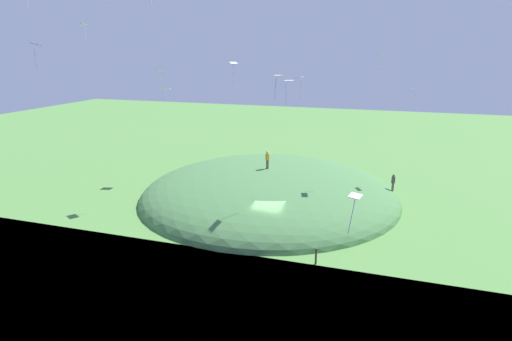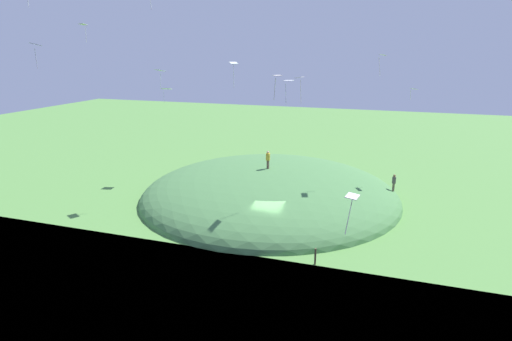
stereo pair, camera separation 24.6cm
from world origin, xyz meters
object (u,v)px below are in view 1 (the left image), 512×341
(person_walking_path, at_px, (267,158))
(kite_7, at_px, (382,57))
(kite_13, at_px, (35,45))
(person_near_shore, at_px, (393,180))
(kite_11, at_px, (82,26))
(mooring_post, at_px, (316,256))
(kite_4, at_px, (159,71))
(kite_8, at_px, (299,80))
(kite_5, at_px, (278,78))
(kite_2, at_px, (165,89))
(kite_3, at_px, (234,66))
(kite_12, at_px, (355,199))
(kite_10, at_px, (288,82))
(kite_6, at_px, (413,90))

(person_walking_path, relative_size, kite_7, 0.98)
(kite_13, bearing_deg, person_near_shore, -56.13)
(kite_11, height_order, mooring_post, kite_11)
(kite_4, distance_m, kite_11, 7.93)
(kite_8, bearing_deg, kite_5, -179.95)
(kite_2, relative_size, kite_13, 0.86)
(kite_5, xyz_separation_m, kite_7, (13.23, -6.12, 1.18))
(person_near_shore, height_order, kite_2, kite_2)
(kite_3, relative_size, kite_12, 1.15)
(person_near_shore, xyz_separation_m, kite_3, (-9.91, 13.20, 11.35))
(kite_5, bearing_deg, kite_7, -24.82)
(person_near_shore, height_order, kite_13, kite_13)
(kite_4, bearing_deg, kite_7, -77.28)
(kite_10, bearing_deg, kite_8, -8.05)
(kite_11, xyz_separation_m, kite_12, (-16.99, -26.56, -8.16))
(kite_6, xyz_separation_m, kite_11, (-9.37, 29.51, 5.79))
(kite_3, xyz_separation_m, kite_12, (-15.63, -11.25, -4.77))
(kite_2, xyz_separation_m, kite_8, (-8.36, -17.17, 1.93))
(kite_2, xyz_separation_m, kite_12, (-25.73, -23.36, -1.74))
(kite_6, relative_size, kite_11, 0.66)
(kite_7, xyz_separation_m, kite_8, (-6.32, 6.13, -1.75))
(kite_11, relative_size, mooring_post, 1.33)
(person_walking_path, height_order, kite_8, kite_8)
(kite_13, bearing_deg, kite_5, -82.95)
(kite_2, xyz_separation_m, kite_10, (-10.81, -16.83, 1.90))
(kite_2, distance_m, mooring_post, 27.38)
(kite_3, relative_size, kite_6, 1.87)
(kite_11, bearing_deg, mooring_post, -106.09)
(kite_4, relative_size, kite_11, 1.07)
(kite_3, distance_m, kite_4, 9.57)
(kite_2, height_order, kite_8, kite_8)
(kite_11, bearing_deg, kite_5, -107.78)
(kite_3, xyz_separation_m, kite_6, (10.73, -14.20, -2.40))
(person_near_shore, xyz_separation_m, mooring_post, (-15.32, 5.05, -1.62))
(kite_13, bearing_deg, kite_11, 17.82)
(kite_7, xyz_separation_m, kite_13, (-15.41, 23.70, 0.92))
(kite_8, bearing_deg, person_walking_path, 38.55)
(kite_3, relative_size, kite_5, 1.26)
(kite_3, bearing_deg, kite_11, 84.94)
(kite_2, bearing_deg, kite_13, 178.67)
(kite_10, relative_size, mooring_post, 1.51)
(kite_3, distance_m, kite_12, 19.84)
(kite_12, bearing_deg, kite_7, 0.14)
(kite_5, bearing_deg, kite_3, 44.39)
(kite_3, bearing_deg, kite_13, 120.44)
(kite_13, bearing_deg, mooring_post, -84.63)
(kite_4, xyz_separation_m, kite_6, (7.20, -23.07, -1.71))
(person_walking_path, xyz_separation_m, kite_8, (-5.26, -4.19, 8.14))
(person_near_shore, bearing_deg, person_walking_path, 179.00)
(kite_7, height_order, kite_11, kite_11)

